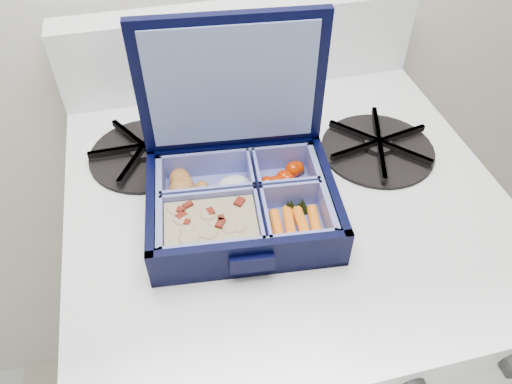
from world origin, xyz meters
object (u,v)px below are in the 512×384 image
object	(u,v)px
stove	(274,340)
burner_grate	(378,145)
fork	(288,145)
bento_box	(242,204)

from	to	relation	value
stove	burner_grate	bearing A→B (deg)	12.35
burner_grate	fork	bearing A→B (deg)	162.10
bento_box	fork	distance (m)	0.16
stove	fork	world-z (taller)	fork
stove	bento_box	world-z (taller)	bento_box
stove	fork	xyz separation A→B (m)	(0.03, 0.07, 0.43)
burner_grate	fork	distance (m)	0.13
bento_box	fork	xyz separation A→B (m)	(0.10, 0.12, -0.02)
bento_box	burner_grate	distance (m)	0.23
bento_box	burner_grate	world-z (taller)	bento_box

